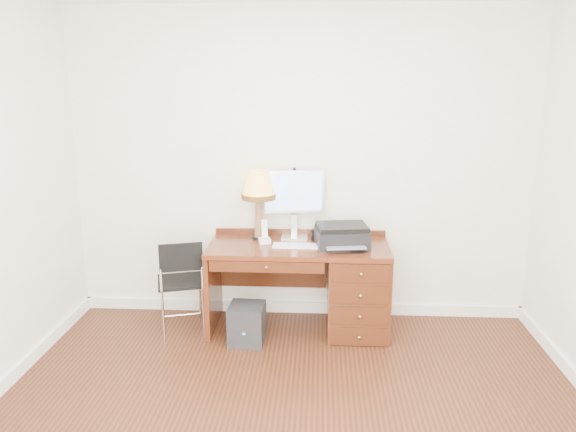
# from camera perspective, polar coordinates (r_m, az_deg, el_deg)

# --- Properties ---
(ground) EXTENTS (4.00, 4.00, 0.00)m
(ground) POSITION_cam_1_polar(r_m,az_deg,el_deg) (3.73, 0.12, -20.45)
(ground) COLOR #33170B
(ground) RESTS_ON ground
(room_shell) EXTENTS (4.00, 4.00, 4.00)m
(room_shell) POSITION_cam_1_polar(r_m,az_deg,el_deg) (4.24, 0.62, -15.09)
(room_shell) COLOR white
(room_shell) RESTS_ON ground
(desk) EXTENTS (1.50, 0.67, 0.75)m
(desk) POSITION_cam_1_polar(r_m,az_deg,el_deg) (4.79, 4.96, -6.85)
(desk) COLOR #582512
(desk) RESTS_ON ground
(monitor) EXTENTS (0.51, 0.20, 0.59)m
(monitor) POSITION_cam_1_polar(r_m,az_deg,el_deg) (4.82, 0.69, 2.10)
(monitor) COLOR silver
(monitor) RESTS_ON desk
(keyboard) EXTENTS (0.43, 0.13, 0.02)m
(keyboard) POSITION_cam_1_polar(r_m,az_deg,el_deg) (4.62, 1.14, -3.05)
(keyboard) COLOR white
(keyboard) RESTS_ON desk
(mouse_pad) EXTENTS (0.20, 0.20, 0.04)m
(mouse_pad) POSITION_cam_1_polar(r_m,az_deg,el_deg) (4.58, 7.01, -3.26)
(mouse_pad) COLOR black
(mouse_pad) RESTS_ON desk
(printer) EXTENTS (0.46, 0.38, 0.19)m
(printer) POSITION_cam_1_polar(r_m,az_deg,el_deg) (4.63, 5.49, -2.01)
(printer) COLOR black
(printer) RESTS_ON desk
(leg_lamp) EXTENTS (0.29, 0.29, 0.60)m
(leg_lamp) POSITION_cam_1_polar(r_m,az_deg,el_deg) (4.76, -3.01, 2.75)
(leg_lamp) COLOR black
(leg_lamp) RESTS_ON desk
(phone) EXTENTS (0.12, 0.12, 0.20)m
(phone) POSITION_cam_1_polar(r_m,az_deg,el_deg) (4.72, -2.41, -2.06)
(phone) COLOR white
(phone) RESTS_ON desk
(pen_cup) EXTENTS (0.08, 0.08, 0.10)m
(pen_cup) POSITION_cam_1_polar(r_m,az_deg,el_deg) (4.81, 2.85, -1.92)
(pen_cup) COLOR black
(pen_cup) RESTS_ON desk
(chair) EXTENTS (0.48, 0.48, 0.82)m
(chair) POSITION_cam_1_polar(r_m,az_deg,el_deg) (4.77, -11.00, -6.08)
(chair) COLOR black
(chair) RESTS_ON ground
(equipment_box) EXTENTS (0.29, 0.29, 0.32)m
(equipment_box) POSITION_cam_1_polar(r_m,az_deg,el_deg) (4.65, -4.19, -10.86)
(equipment_box) COLOR black
(equipment_box) RESTS_ON ground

